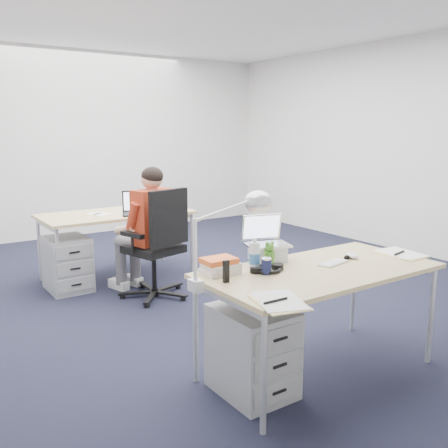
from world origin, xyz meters
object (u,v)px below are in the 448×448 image
object	(u,v)px
drawer_pedestal_near	(252,351)
far_cup	(140,206)
desk_lamp	(220,239)
book_stack	(220,266)
headphones	(267,268)
desk_near	(320,275)
seated_person	(144,231)
drawer_pedestal_far	(67,264)
can_koozie	(266,266)
water_bottle	(254,255)
silver_laptop	(268,239)
wireless_keyboard	(333,263)
cordless_phone	(226,271)
office_chair	(156,267)
computer_mouse	(352,256)
dark_laptop	(140,202)
desk_far	(116,217)
bear_figurine	(269,253)
sunglasses	(350,258)

from	to	relation	value
drawer_pedestal_near	far_cup	xyz separation A→B (m)	(0.55, 2.79, 0.50)
desk_lamp	far_cup	size ratio (longest dim) A/B	5.89
book_stack	headphones	bearing A→B (deg)	-24.59
desk_near	seated_person	distance (m)	2.18
drawer_pedestal_far	can_koozie	world-z (taller)	can_koozie
desk_near	water_bottle	bearing A→B (deg)	154.51
headphones	desk_lamp	world-z (taller)	desk_lamp
silver_laptop	wireless_keyboard	world-z (taller)	silver_laptop
cordless_phone	desk_lamp	size ratio (longest dim) A/B	0.24
office_chair	seated_person	distance (m)	0.38
desk_near	cordless_phone	distance (m)	0.70
office_chair	computer_mouse	world-z (taller)	office_chair
desk_near	headphones	bearing A→B (deg)	155.42
dark_laptop	headphones	bearing A→B (deg)	-72.75
silver_laptop	can_koozie	world-z (taller)	silver_laptop
headphones	far_cup	xyz separation A→B (m)	(0.35, 2.68, 0.03)
desk_far	wireless_keyboard	xyz separation A→B (m)	(0.41, -2.81, 0.05)
office_chair	cordless_phone	bearing A→B (deg)	-118.29
seated_person	cordless_phone	world-z (taller)	seated_person
desk_lamp	far_cup	distance (m)	2.88
book_stack	far_cup	size ratio (longest dim) A/B	2.34
office_chair	dark_laptop	distance (m)	0.82
can_koozie	far_cup	xyz separation A→B (m)	(0.40, 2.72, -0.00)
bear_figurine	sunglasses	size ratio (longest dim) A/B	1.74
book_stack	drawer_pedestal_near	bearing A→B (deg)	-71.91
desk_far	bear_figurine	world-z (taller)	bear_figurine
silver_laptop	book_stack	bearing A→B (deg)	-153.74
cordless_phone	dark_laptop	xyz separation A→B (m)	(0.59, 2.48, 0.06)
water_bottle	drawer_pedestal_far	bearing A→B (deg)	100.17
wireless_keyboard	sunglasses	bearing A→B (deg)	-6.91
drawer_pedestal_far	book_stack	world-z (taller)	book_stack
can_koozie	book_stack	world-z (taller)	can_koozie
seated_person	sunglasses	bearing A→B (deg)	-89.87
wireless_keyboard	can_koozie	size ratio (longest dim) A/B	2.29
headphones	water_bottle	distance (m)	0.12
desk_far	seated_person	xyz separation A→B (m)	(0.01, -0.68, -0.04)
drawer_pedestal_near	far_cup	distance (m)	2.89
computer_mouse	desk_lamp	size ratio (longest dim) A/B	0.18
can_koozie	water_bottle	distance (m)	0.11
can_koozie	cordless_phone	bearing A→B (deg)	179.79
office_chair	headphones	world-z (taller)	office_chair
computer_mouse	water_bottle	distance (m)	0.79
computer_mouse	bear_figurine	bearing A→B (deg)	167.32
computer_mouse	water_bottle	size ratio (longest dim) A/B	0.47
can_koozie	silver_laptop	bearing A→B (deg)	49.51
seated_person	desk_near	bearing A→B (deg)	-98.95
seated_person	desk_lamp	bearing A→B (deg)	-118.89
desk_near	can_koozie	size ratio (longest dim) A/B	15.10
drawer_pedestal_near	drawer_pedestal_far	bearing A→B (deg)	96.90
headphones	seated_person	bearing A→B (deg)	93.57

